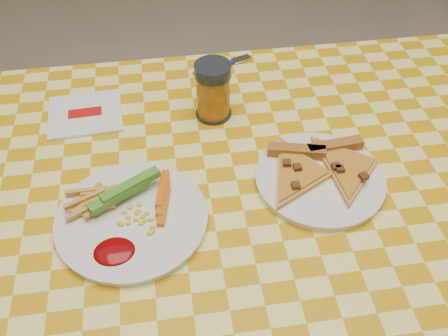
# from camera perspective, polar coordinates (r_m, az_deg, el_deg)

# --- Properties ---
(table) EXTENTS (1.28, 0.88, 0.76)m
(table) POSITION_cam_1_polar(r_m,az_deg,el_deg) (0.91, 1.72, -6.15)
(table) COLOR silver
(table) RESTS_ON ground
(plate_left) EXTENTS (0.25, 0.25, 0.01)m
(plate_left) POSITION_cam_1_polar(r_m,az_deg,el_deg) (0.83, -10.48, -5.85)
(plate_left) COLOR white
(plate_left) RESTS_ON table
(plate_right) EXTENTS (0.27, 0.27, 0.01)m
(plate_right) POSITION_cam_1_polar(r_m,az_deg,el_deg) (0.89, 10.88, -1.30)
(plate_right) COLOR white
(plate_right) RESTS_ON table
(fries_veggies) EXTENTS (0.19, 0.18, 0.04)m
(fries_veggies) POSITION_cam_1_polar(r_m,az_deg,el_deg) (0.83, -11.23, -4.31)
(fries_veggies) COLOR gold
(fries_veggies) RESTS_ON plate_left
(pizza_slices) EXTENTS (0.25, 0.22, 0.02)m
(pizza_slices) POSITION_cam_1_polar(r_m,az_deg,el_deg) (0.89, 10.94, 0.07)
(pizza_slices) COLOR gold
(pizza_slices) RESTS_ON plate_right
(drink_glass) EXTENTS (0.07, 0.07, 0.12)m
(drink_glass) POSITION_cam_1_polar(r_m,az_deg,el_deg) (0.98, -1.25, 8.78)
(drink_glass) COLOR black
(drink_glass) RESTS_ON table
(napkin) EXTENTS (0.15, 0.14, 0.01)m
(napkin) POSITION_cam_1_polar(r_m,az_deg,el_deg) (1.04, -15.57, 5.97)
(napkin) COLOR white
(napkin) RESTS_ON table
(fork) EXTENTS (0.14, 0.07, 0.01)m
(fork) POSITION_cam_1_polar(r_m,az_deg,el_deg) (1.14, -0.09, 11.70)
(fork) COLOR navy
(fork) RESTS_ON table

